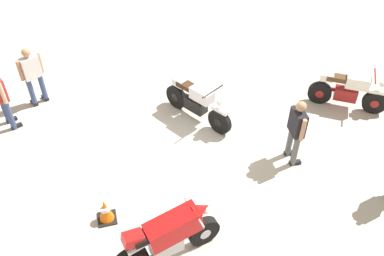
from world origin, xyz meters
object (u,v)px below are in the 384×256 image
person_in_black_shirt (296,129)px  motorcycle_red_sportbike (169,236)px  person_in_white_shirt (32,73)px  traffic_cone (105,210)px  motorcycle_cream_vintage (348,91)px  motorcycle_silver_cruiser (197,102)px  person_in_red_shirt (1,95)px

person_in_black_shirt → motorcycle_red_sportbike: bearing=-147.4°
person_in_white_shirt → traffic_cone: (-1.30, 4.24, -0.64)m
motorcycle_red_sportbike → person_in_black_shirt: (-3.12, -1.66, 0.30)m
motorcycle_cream_vintage → traffic_cone: bearing=-129.1°
motorcycle_silver_cruiser → motorcycle_cream_vintage: motorcycle_silver_cruiser is taller
person_in_red_shirt → traffic_cone: size_ratio=3.06×
person_in_white_shirt → person_in_black_shirt: bearing=-153.8°
person_in_black_shirt → person_in_red_shirt: size_ratio=0.98×
motorcycle_silver_cruiser → person_in_red_shirt: 4.58m
person_in_white_shirt → motorcycle_red_sportbike: bearing=173.6°
motorcycle_silver_cruiser → person_in_white_shirt: bearing=-145.8°
person_in_red_shirt → motorcycle_red_sportbike: bearing=-82.2°
motorcycle_silver_cruiser → person_in_black_shirt: 2.55m
motorcycle_cream_vintage → person_in_black_shirt: person_in_black_shirt is taller
motorcycle_red_sportbike → person_in_red_shirt: (2.96, -4.55, 0.32)m
motorcycle_cream_vintage → person_in_red_shirt: size_ratio=1.06×
person_in_black_shirt → motorcycle_cream_vintage: bearing=37.0°
person_in_white_shirt → person_in_red_shirt: person_in_red_shirt is taller
person_in_black_shirt → traffic_cone: size_ratio=3.00×
traffic_cone → person_in_red_shirt: bearing=-60.3°
motorcycle_red_sportbike → person_in_white_shirt: bearing=100.8°
motorcycle_red_sportbike → person_in_black_shirt: bearing=15.7°
motorcycle_red_sportbike → person_in_white_shirt: person_in_white_shirt is taller
motorcycle_cream_vintage → person_in_black_shirt: 2.66m
person_in_white_shirt → person_in_red_shirt: size_ratio=0.99×
motorcycle_cream_vintage → person_in_black_shirt: bearing=-113.9°
motorcycle_silver_cruiser → motorcycle_red_sportbike: motorcycle_red_sportbike is taller
person_in_black_shirt → person_in_red_shirt: person_in_red_shirt is taller
motorcycle_red_sportbike → person_in_white_shirt: size_ratio=1.21×
motorcycle_silver_cruiser → person_in_white_shirt: 4.19m
person_in_black_shirt → person_in_white_shirt: bearing=150.3°
motorcycle_silver_cruiser → motorcycle_red_sportbike: size_ratio=0.95×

